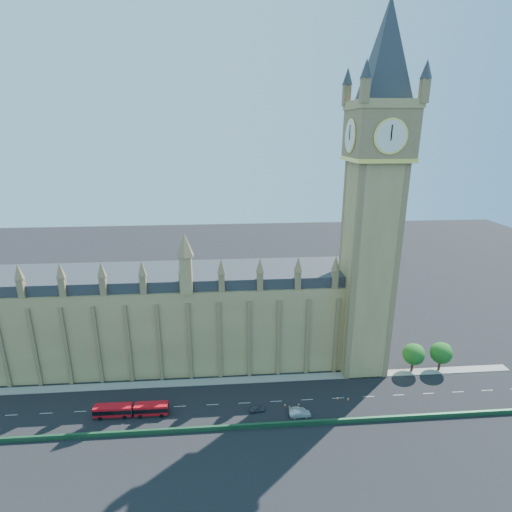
{
  "coord_description": "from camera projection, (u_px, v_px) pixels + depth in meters",
  "views": [
    {
      "loc": [
        0.24,
        -84.12,
        65.42
      ],
      "look_at": [
        7.74,
        10.0,
        35.45
      ],
      "focal_mm": 28.0,
      "sensor_mm": 36.0,
      "label": 1
    }
  ],
  "objects": [
    {
      "name": "ground",
      "position": [
        228.0,
        404.0,
        99.69
      ],
      "size": [
        400.0,
        400.0,
        0.0
      ],
      "primitive_type": "plane",
      "color": "black",
      "rests_on": "ground"
    },
    {
      "name": "palace_westminster",
      "position": [
        139.0,
        318.0,
        114.51
      ],
      "size": [
        120.0,
        20.0,
        28.0
      ],
      "color": "#9B804B",
      "rests_on": "ground"
    },
    {
      "name": "elizabeth_tower",
      "position": [
        376.0,
        175.0,
        99.36
      ],
      "size": [
        20.59,
        20.59,
        105.0
      ],
      "color": "#9B804B",
      "rests_on": "ground"
    },
    {
      "name": "bridge_parapet",
      "position": [
        229.0,
        427.0,
        90.96
      ],
      "size": [
        160.0,
        0.6,
        1.2
      ],
      "primitive_type": "cube",
      "color": "#1E4C2D",
      "rests_on": "ground"
    },
    {
      "name": "kerb_north",
      "position": [
        228.0,
        381.0,
        108.69
      ],
      "size": [
        160.0,
        3.0,
        0.16
      ],
      "primitive_type": "cube",
      "color": "gray",
      "rests_on": "ground"
    },
    {
      "name": "tree_east_near",
      "position": [
        414.0,
        354.0,
        111.52
      ],
      "size": [
        6.0,
        6.0,
        8.5
      ],
      "color": "#382619",
      "rests_on": "ground"
    },
    {
      "name": "tree_east_far",
      "position": [
        442.0,
        352.0,
        112.13
      ],
      "size": [
        6.0,
        6.0,
        8.5
      ],
      "color": "#382619",
      "rests_on": "ground"
    },
    {
      "name": "red_bus",
      "position": [
        131.0,
        410.0,
        95.2
      ],
      "size": [
        17.45,
        2.95,
        2.96
      ],
      "rotation": [
        0.0,
        0.0,
        -0.01
      ],
      "color": "red",
      "rests_on": "ground"
    },
    {
      "name": "car_grey",
      "position": [
        257.0,
        409.0,
        96.86
      ],
      "size": [
        3.88,
        1.96,
        1.27
      ],
      "primitive_type": "imported",
      "rotation": [
        0.0,
        0.0,
        1.7
      ],
      "color": "#47484F",
      "rests_on": "ground"
    },
    {
      "name": "car_silver",
      "position": [
        300.0,
        414.0,
        95.04
      ],
      "size": [
        5.06,
        1.98,
        1.64
      ],
      "primitive_type": "imported",
      "rotation": [
        0.0,
        0.0,
        1.62
      ],
      "color": "#A6A9AE",
      "rests_on": "ground"
    },
    {
      "name": "car_white",
      "position": [
        298.0,
        410.0,
        96.67
      ],
      "size": [
        4.29,
        1.98,
        1.22
      ],
      "primitive_type": "imported",
      "rotation": [
        0.0,
        0.0,
        1.5
      ],
      "color": "silver",
      "rests_on": "ground"
    },
    {
      "name": "cone_a",
      "position": [
        299.0,
        405.0,
        98.8
      ],
      "size": [
        0.48,
        0.48,
        0.68
      ],
      "rotation": [
        0.0,
        0.0,
        0.14
      ],
      "color": "black",
      "rests_on": "ground"
    },
    {
      "name": "cone_b",
      "position": [
        285.0,
        405.0,
        98.66
      ],
      "size": [
        0.49,
        0.49,
        0.66
      ],
      "rotation": [
        0.0,
        0.0,
        -0.19
      ],
      "color": "black",
      "rests_on": "ground"
    },
    {
      "name": "cone_c",
      "position": [
        338.0,
        398.0,
        101.17
      ],
      "size": [
        0.55,
        0.55,
        0.73
      ],
      "rotation": [
        0.0,
        0.0,
        -0.24
      ],
      "color": "black",
      "rests_on": "ground"
    },
    {
      "name": "cone_d",
      "position": [
        348.0,
        399.0,
        100.92
      ],
      "size": [
        0.5,
        0.5,
        0.74
      ],
      "rotation": [
        0.0,
        0.0,
        -0.07
      ],
      "color": "black",
      "rests_on": "ground"
    }
  ]
}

